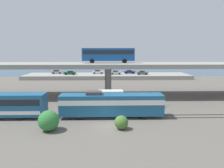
{
  "coord_description": "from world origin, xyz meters",
  "views": [
    {
      "loc": [
        -0.37,
        -28.39,
        10.27
      ],
      "look_at": [
        0.93,
        21.12,
        2.69
      ],
      "focal_mm": 34.05,
      "sensor_mm": 36.0,
      "label": 1
    }
  ],
  "objects_px": {
    "parked_car_3": "(57,72)",
    "parked_car_5": "(130,72)",
    "service_truck_west": "(115,98)",
    "parked_car_1": "(116,72)",
    "parked_car_0": "(98,72)",
    "parked_car_2": "(70,73)",
    "train_locomotive": "(117,104)",
    "parked_car_4": "(142,73)",
    "transit_bus_on_overpass": "(108,54)"
  },
  "relations": [
    {
      "from": "parked_car_3",
      "to": "parked_car_5",
      "type": "bearing_deg",
      "value": -1.34
    },
    {
      "from": "parked_car_3",
      "to": "service_truck_west",
      "type": "bearing_deg",
      "value": -65.07
    },
    {
      "from": "parked_car_1",
      "to": "parked_car_3",
      "type": "distance_m",
      "value": 23.85
    },
    {
      "from": "parked_car_0",
      "to": "parked_car_2",
      "type": "distance_m",
      "value": 11.24
    },
    {
      "from": "parked_car_3",
      "to": "parked_car_5",
      "type": "distance_m",
      "value": 29.35
    },
    {
      "from": "parked_car_1",
      "to": "parked_car_2",
      "type": "bearing_deg",
      "value": -177.86
    },
    {
      "from": "parked_car_1",
      "to": "parked_car_2",
      "type": "height_order",
      "value": "same"
    },
    {
      "from": "service_truck_west",
      "to": "parked_car_2",
      "type": "height_order",
      "value": "service_truck_west"
    },
    {
      "from": "parked_car_2",
      "to": "parked_car_3",
      "type": "relative_size",
      "value": 1.07
    },
    {
      "from": "train_locomotive",
      "to": "parked_car_3",
      "type": "distance_m",
      "value": 57.63
    },
    {
      "from": "service_truck_west",
      "to": "parked_car_3",
      "type": "distance_m",
      "value": 51.49
    },
    {
      "from": "service_truck_west",
      "to": "parked_car_4",
      "type": "height_order",
      "value": "service_truck_west"
    },
    {
      "from": "transit_bus_on_overpass",
      "to": "parked_car_3",
      "type": "xyz_separation_m",
      "value": [
        -20.49,
        36.18,
        -7.5
      ]
    },
    {
      "from": "service_truck_west",
      "to": "parked_car_1",
      "type": "bearing_deg",
      "value": 87.45
    },
    {
      "from": "parked_car_0",
      "to": "train_locomotive",
      "type": "bearing_deg",
      "value": -84.6
    },
    {
      "from": "parked_car_3",
      "to": "parked_car_1",
      "type": "bearing_deg",
      "value": -7.51
    },
    {
      "from": "service_truck_west",
      "to": "parked_car_0",
      "type": "relative_size",
      "value": 1.48
    },
    {
      "from": "train_locomotive",
      "to": "parked_car_1",
      "type": "bearing_deg",
      "value": 87.69
    },
    {
      "from": "train_locomotive",
      "to": "parked_car_0",
      "type": "bearing_deg",
      "value": 95.4
    },
    {
      "from": "service_truck_west",
      "to": "parked_car_2",
      "type": "bearing_deg",
      "value": 110.17
    },
    {
      "from": "service_truck_west",
      "to": "parked_car_3",
      "type": "bearing_deg",
      "value": 114.93
    },
    {
      "from": "parked_car_2",
      "to": "parked_car_5",
      "type": "xyz_separation_m",
      "value": [
        23.41,
        3.09,
        -0.0
      ]
    },
    {
      "from": "train_locomotive",
      "to": "parked_car_4",
      "type": "distance_m",
      "value": 50.66
    },
    {
      "from": "parked_car_4",
      "to": "parked_car_5",
      "type": "distance_m",
      "value": 5.8
    },
    {
      "from": "train_locomotive",
      "to": "parked_car_3",
      "type": "xyz_separation_m",
      "value": [
        -21.62,
        53.43,
        0.02
      ]
    },
    {
      "from": "parked_car_1",
      "to": "parked_car_2",
      "type": "distance_m",
      "value": 17.72
    },
    {
      "from": "service_truck_west",
      "to": "parked_car_0",
      "type": "distance_m",
      "value": 46.79
    },
    {
      "from": "service_truck_west",
      "to": "parked_car_5",
      "type": "xyz_separation_m",
      "value": [
        7.64,
        46.0,
        0.58
      ]
    },
    {
      "from": "parked_car_4",
      "to": "parked_car_5",
      "type": "xyz_separation_m",
      "value": [
        -4.55,
        3.59,
        0.0
      ]
    },
    {
      "from": "service_truck_west",
      "to": "parked_car_3",
      "type": "xyz_separation_m",
      "value": [
        -21.7,
        46.69,
        0.57
      ]
    },
    {
      "from": "parked_car_1",
      "to": "parked_car_3",
      "type": "height_order",
      "value": "same"
    },
    {
      "from": "parked_car_1",
      "to": "parked_car_5",
      "type": "bearing_deg",
      "value": 23.06
    },
    {
      "from": "train_locomotive",
      "to": "parked_car_5",
      "type": "xyz_separation_m",
      "value": [
        7.73,
        52.74,
        0.02
      ]
    },
    {
      "from": "train_locomotive",
      "to": "service_truck_west",
      "type": "relative_size",
      "value": 2.51
    },
    {
      "from": "service_truck_west",
      "to": "parked_car_3",
      "type": "relative_size",
      "value": 1.56
    },
    {
      "from": "parked_car_2",
      "to": "parked_car_3",
      "type": "height_order",
      "value": "same"
    },
    {
      "from": "parked_car_5",
      "to": "parked_car_2",
      "type": "bearing_deg",
      "value": -172.48
    },
    {
      "from": "train_locomotive",
      "to": "parked_car_0",
      "type": "xyz_separation_m",
      "value": [
        -5.04,
        53.24,
        0.02
      ]
    },
    {
      "from": "parked_car_0",
      "to": "parked_car_5",
      "type": "height_order",
      "value": "same"
    },
    {
      "from": "transit_bus_on_overpass",
      "to": "parked_car_3",
      "type": "relative_size",
      "value": 2.76
    },
    {
      "from": "parked_car_1",
      "to": "parked_car_5",
      "type": "xyz_separation_m",
      "value": [
        5.7,
        2.43,
        0.0
      ]
    },
    {
      "from": "train_locomotive",
      "to": "parked_car_4",
      "type": "relative_size",
      "value": 4.06
    },
    {
      "from": "service_truck_west",
      "to": "parked_car_4",
      "type": "distance_m",
      "value": 44.13
    },
    {
      "from": "parked_car_3",
      "to": "parked_car_5",
      "type": "relative_size",
      "value": 1.01
    },
    {
      "from": "train_locomotive",
      "to": "parked_car_2",
      "type": "bearing_deg",
      "value": 107.53
    },
    {
      "from": "parked_car_0",
      "to": "parked_car_3",
      "type": "height_order",
      "value": "same"
    },
    {
      "from": "parked_car_0",
      "to": "parked_car_3",
      "type": "distance_m",
      "value": 16.58
    },
    {
      "from": "transit_bus_on_overpass",
      "to": "service_truck_west",
      "type": "bearing_deg",
      "value": -83.45
    },
    {
      "from": "train_locomotive",
      "to": "parked_car_2",
      "type": "relative_size",
      "value": 3.68
    },
    {
      "from": "parked_car_1",
      "to": "parked_car_5",
      "type": "distance_m",
      "value": 6.2
    }
  ]
}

